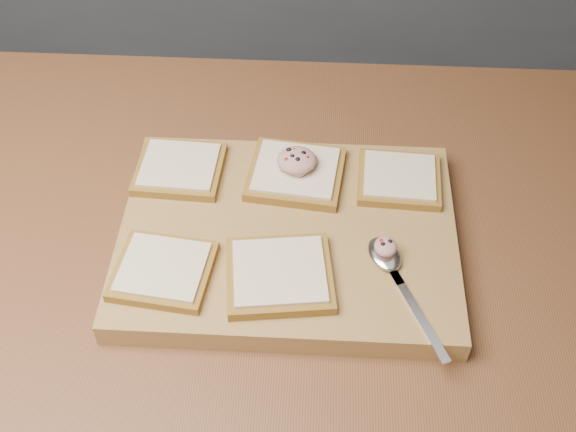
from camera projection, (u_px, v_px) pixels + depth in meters
name	position (u px, v px, depth m)	size (l,w,h in m)	color
island_counter	(214.00, 387.00, 1.34)	(2.00, 0.80, 0.90)	slate
cutting_board	(288.00, 237.00, 0.97)	(0.45, 0.34, 0.04)	tan
bread_far_left	(180.00, 168.00, 1.03)	(0.13, 0.12, 0.02)	olive
bread_far_center	(296.00, 173.00, 1.02)	(0.14, 0.13, 0.02)	olive
bread_far_right	(399.00, 179.00, 1.01)	(0.12, 0.11, 0.02)	olive
bread_near_left	(163.00, 270.00, 0.90)	(0.13, 0.12, 0.02)	olive
bread_near_center	(279.00, 275.00, 0.90)	(0.15, 0.14, 0.02)	olive
tuna_salad_dollop	(297.00, 160.00, 1.00)	(0.06, 0.05, 0.03)	tan
spoon	(389.00, 262.00, 0.92)	(0.10, 0.19, 0.01)	silver
spoon_salad	(385.00, 246.00, 0.91)	(0.03, 0.03, 0.02)	tan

